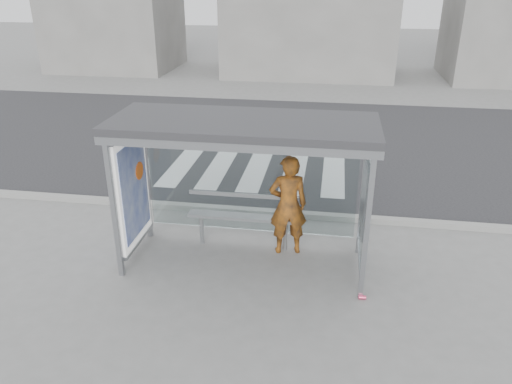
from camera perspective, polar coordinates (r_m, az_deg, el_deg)
ground at (r=8.97m, az=-1.32°, el=-8.10°), size 80.00×80.00×0.00m
road at (r=15.29m, az=3.36°, el=5.87°), size 30.00×10.00×0.01m
curb at (r=10.62m, az=0.54°, el=-2.28°), size 30.00×0.18×0.12m
crosswalk at (r=13.02m, az=0.03°, el=2.58°), size 4.55×3.00×0.00m
bus_shelter at (r=8.21m, az=-3.93°, el=4.16°), size 4.25×1.65×2.62m
building_left at (r=27.95m, az=-16.01°, el=19.60°), size 6.00×5.00×6.00m
building_center at (r=25.60m, az=6.19°, el=18.87°), size 8.00×5.00×5.00m
building_right at (r=26.60m, az=27.19°, el=18.90°), size 5.00×5.00×7.00m
person at (r=8.89m, az=3.68°, el=-1.52°), size 0.77×0.59×1.88m
bench at (r=9.18m, az=-1.51°, el=-2.86°), size 2.03×0.25×1.05m
soda_can at (r=8.23m, az=12.05°, el=-11.70°), size 0.12×0.07×0.06m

